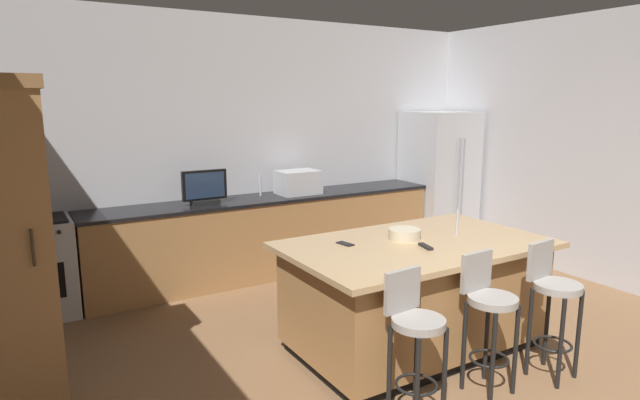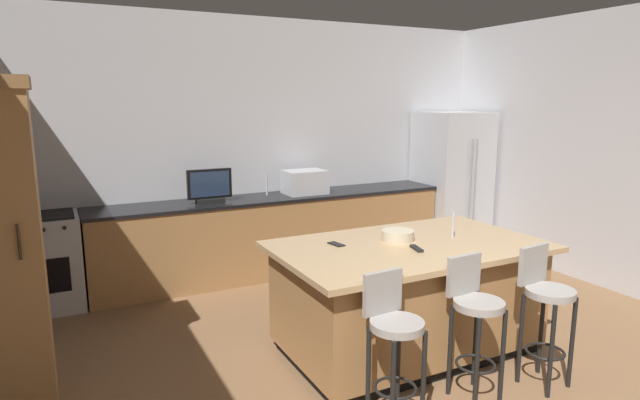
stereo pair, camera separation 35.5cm
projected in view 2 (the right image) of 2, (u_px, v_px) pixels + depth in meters
name	position (u px, v px, depth m)	size (l,w,h in m)	color
wall_back	(266.00, 146.00, 6.39)	(6.46, 0.12, 2.96)	#BCBCC1
wall_right	(596.00, 150.00, 5.82)	(0.12, 4.79, 2.96)	#BCBCC1
counter_back	(277.00, 235.00, 6.24)	(4.19, 0.62, 0.93)	#9E7042
kitchen_island	(407.00, 297.00, 4.30)	(2.12, 1.27, 0.90)	black
refrigerator	(451.00, 181.00, 7.20)	(0.84, 0.82, 1.86)	#B7BABF
range_oven	(38.00, 263.00, 5.13)	(0.79, 0.63, 0.95)	#B7BABF
microwave	(305.00, 182.00, 6.29)	(0.48, 0.36, 0.28)	#B7BABF
tv_monitor	(210.00, 187.00, 5.72)	(0.48, 0.16, 0.37)	black
sink_faucet_back	(267.00, 185.00, 6.19)	(0.02, 0.02, 0.24)	#B2B2B7
sink_faucet_island	(453.00, 225.00, 4.39)	(0.02, 0.02, 0.22)	#B2B2B7
bar_stool_left	(393.00, 336.00, 3.32)	(0.34, 0.35, 0.97)	gray
bar_stool_center	(474.00, 315.00, 3.60)	(0.34, 0.35, 0.99)	gray
bar_stool_right	(545.00, 303.00, 3.77)	(0.34, 0.35, 1.01)	gray
fruit_bowl	(398.00, 235.00, 4.31)	(0.26, 0.26, 0.09)	beige
cell_phone	(336.00, 244.00, 4.19)	(0.07, 0.15, 0.01)	black
tv_remote	(417.00, 248.00, 4.05)	(0.04, 0.17, 0.02)	black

